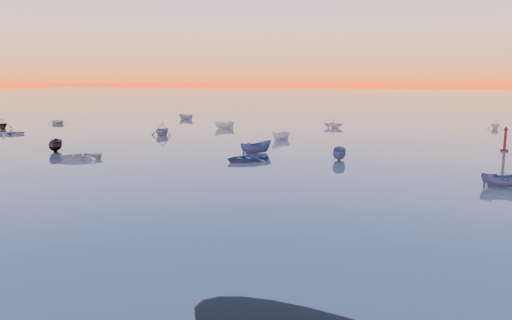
% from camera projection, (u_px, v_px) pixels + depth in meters
% --- Properties ---
extents(ground, '(600.00, 600.00, 0.00)m').
position_uv_depth(ground, '(336.00, 116.00, 115.19)').
color(ground, '#6C605A').
rests_on(ground, ground).
extents(mud_lobes, '(140.00, 6.00, 0.07)m').
position_uv_depth(mud_lobes, '(12.00, 301.00, 19.49)').
color(mud_lobes, black).
rests_on(mud_lobes, ground).
extents(moored_fleet, '(124.00, 58.00, 1.20)m').
position_uv_depth(moored_fleet, '(295.00, 140.00, 70.66)').
color(moored_fleet, silver).
rests_on(moored_fleet, ground).
extents(boat_near_center, '(1.76, 3.58, 1.20)m').
position_uv_depth(boat_near_center, '(503.00, 187.00, 39.96)').
color(boat_near_center, '#3E4C76').
rests_on(boat_near_center, ground).
extents(channel_marker, '(0.87, 0.87, 3.11)m').
position_uv_depth(channel_marker, '(505.00, 141.00, 59.46)').
color(channel_marker, '#430E0E').
rests_on(channel_marker, ground).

